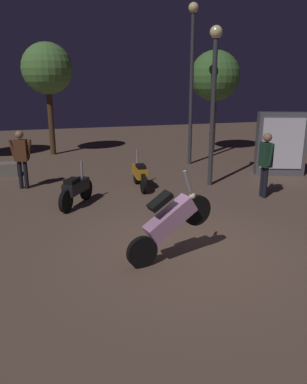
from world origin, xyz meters
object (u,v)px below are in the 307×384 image
(motorcycle_pink_foreground, at_px, (170,221))
(motorcycle_orange_parked_right, at_px, (140,174))
(person_bystander_far, at_px, (266,159))
(streetlamp_near, at_px, (214,86))
(motorcycle_black_parked_left, at_px, (76,189))
(kiosk_billboard, at_px, (281,144))
(person_rider_beside, at_px, (21,154))
(streetlamp_far, at_px, (192,67))

(motorcycle_pink_foreground, relative_size, motorcycle_orange_parked_right, 0.99)
(person_bystander_far, relative_size, streetlamp_near, 0.39)
(motorcycle_black_parked_left, bearing_deg, motorcycle_pink_foreground, -127.33)
(kiosk_billboard, bearing_deg, motorcycle_black_parked_left, 32.72)
(motorcycle_black_parked_left, relative_size, motorcycle_orange_parked_right, 0.87)
(motorcycle_black_parked_left, xyz_separation_m, kiosk_billboard, (6.99, 1.44, 0.61))
(motorcycle_black_parked_left, distance_m, person_rider_beside, 2.56)
(person_rider_beside, relative_size, streetlamp_near, 0.38)
(motorcycle_orange_parked_right, xyz_separation_m, kiosk_billboard, (5.01, 0.30, 0.61))
(motorcycle_orange_parked_right, bearing_deg, streetlamp_near, -93.49)
(person_rider_beside, xyz_separation_m, kiosk_billboard, (8.33, -0.66, 0.02))
(person_rider_beside, bearing_deg, kiosk_billboard, 99.91)
(streetlamp_far, bearing_deg, motorcycle_orange_parked_right, -134.36)
(motorcycle_black_parked_left, relative_size, kiosk_billboard, 0.69)
(kiosk_billboard, bearing_deg, motorcycle_orange_parked_right, 24.58)
(person_bystander_far, bearing_deg, motorcycle_pink_foreground, -138.88)
(streetlamp_near, bearing_deg, motorcycle_orange_parked_right, 172.88)
(person_bystander_far, bearing_deg, person_rider_beside, 159.28)
(person_rider_beside, height_order, kiosk_billboard, kiosk_billboard)
(streetlamp_near, xyz_separation_m, streetlamp_far, (0.56, 3.07, 0.62))
(streetlamp_far, height_order, kiosk_billboard, streetlamp_far)
(motorcycle_black_parked_left, height_order, streetlamp_far, streetlamp_far)
(motorcycle_pink_foreground, relative_size, streetlamp_far, 0.29)
(person_bystander_far, height_order, streetlamp_near, streetlamp_near)
(motorcycle_black_parked_left, bearing_deg, streetlamp_near, -44.73)
(motorcycle_pink_foreground, distance_m, kiosk_billboard, 7.66)
(streetlamp_far, relative_size, kiosk_billboard, 2.72)
(motorcycle_orange_parked_right, relative_size, kiosk_billboard, 0.79)
(motorcycle_pink_foreground, bearing_deg, streetlamp_far, 54.58)
(motorcycle_pink_foreground, distance_m, streetlamp_far, 8.79)
(motorcycle_black_parked_left, relative_size, person_bystander_far, 0.81)
(motorcycle_pink_foreground, height_order, motorcycle_orange_parked_right, motorcycle_pink_foreground)
(streetlamp_far, bearing_deg, motorcycle_pink_foreground, -114.50)
(motorcycle_pink_foreground, bearing_deg, motorcycle_black_parked_left, 98.20)
(motorcycle_black_parked_left, distance_m, streetlamp_far, 6.89)
(motorcycle_orange_parked_right, relative_size, person_rider_beside, 0.96)
(motorcycle_black_parked_left, xyz_separation_m, person_bystander_far, (5.02, -0.74, 0.63))
(person_rider_beside, height_order, streetlamp_near, streetlamp_near)
(motorcycle_pink_foreground, bearing_deg, person_bystander_far, 26.86)
(person_bystander_far, distance_m, kiosk_billboard, 2.94)
(streetlamp_far, bearing_deg, person_bystander_far, -86.30)
(motorcycle_black_parked_left, height_order, streetlamp_near, streetlamp_near)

